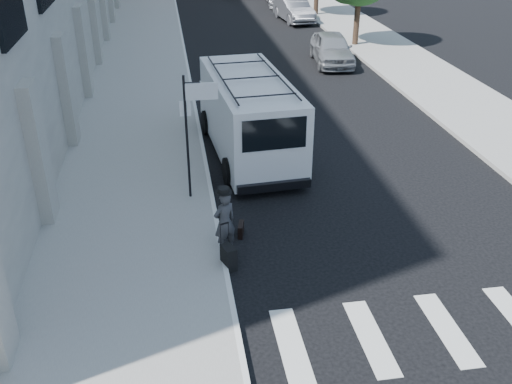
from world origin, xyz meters
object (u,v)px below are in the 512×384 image
object	(u,v)px
suitcase	(229,257)
cargo_van	(248,114)
parked_car_a	(332,48)
briefcase	(241,229)
parked_car_b	(294,9)
businessman	(225,222)

from	to	relation	value
suitcase	cargo_van	bearing A→B (deg)	57.28
suitcase	parked_car_a	size ratio (longest dim) A/B	0.25
briefcase	parked_car_b	distance (m)	27.31
businessman	parked_car_a	xyz separation A→B (m)	(7.20, 16.21, -0.03)
cargo_van	parked_car_a	xyz separation A→B (m)	(5.78, 10.36, -0.56)
briefcase	parked_car_b	world-z (taller)	parked_car_b
cargo_van	parked_car_b	xyz separation A→B (m)	(6.17, 21.13, -0.56)
parked_car_b	briefcase	bearing A→B (deg)	-111.27
businessman	cargo_van	distance (m)	6.04
businessman	parked_car_b	xyz separation A→B (m)	(7.59, 26.98, -0.03)
businessman	cargo_van	size ratio (longest dim) A/B	0.23
briefcase	suitcase	size ratio (longest dim) A/B	0.39
businessman	suitcase	distance (m)	0.91
briefcase	parked_car_a	distance (m)	16.99
suitcase	parked_car_a	distance (m)	18.44
briefcase	suitcase	xyz separation A→B (m)	(-0.47, -1.38, 0.13)
cargo_van	briefcase	bearing A→B (deg)	-104.70
businessman	briefcase	world-z (taller)	businessman
cargo_van	parked_car_a	size ratio (longest dim) A/B	1.56
suitcase	cargo_van	world-z (taller)	cargo_van
parked_car_b	cargo_van	bearing A→B (deg)	-112.43
suitcase	parked_car_b	bearing A→B (deg)	54.11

